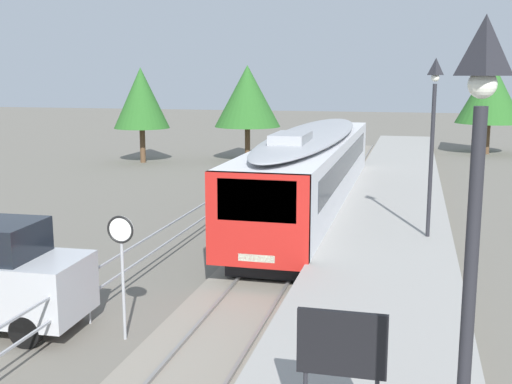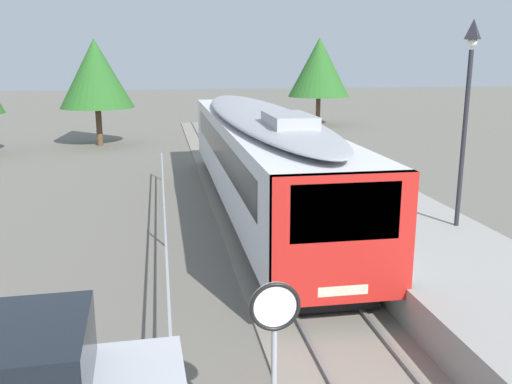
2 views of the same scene
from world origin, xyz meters
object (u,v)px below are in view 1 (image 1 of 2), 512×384
Objects in this scene: commuter_train at (312,166)px; platform_lamp_near_end at (475,209)px; platform_lamp_mid_platform at (433,114)px; speed_limit_sign at (121,246)px; platform_notice_board at (342,348)px.

platform_lamp_near_end is (4.45, -19.55, 2.48)m from commuter_train.
speed_limit_sign is at bearing -131.29° from platform_lamp_mid_platform.
platform_notice_board is (-1.34, -11.69, -2.44)m from platform_lamp_mid_platform.
commuter_train is 17.49m from platform_notice_board.
platform_lamp_near_end is at bearing -77.17° from commuter_train.
commuter_train is 3.53× the size of platform_lamp_mid_platform.
commuter_train is 10.48× the size of platform_notice_board.
platform_lamp_mid_platform is 1.91× the size of speed_limit_sign.
commuter_train is at bearing 128.87° from platform_lamp_mid_platform.
commuter_train is 20.20m from platform_lamp_near_end.
platform_lamp_near_end is 1.00× the size of platform_lamp_mid_platform.
speed_limit_sign is (-6.55, 6.57, -2.50)m from platform_lamp_near_end.
platform_lamp_near_end and platform_lamp_mid_platform have the same top height.
platform_lamp_mid_platform reaches higher than commuter_train.
speed_limit_sign is (-2.10, -12.98, -0.02)m from commuter_train.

